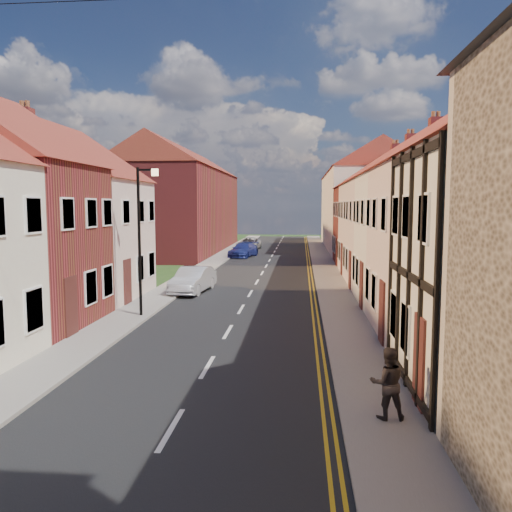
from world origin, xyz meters
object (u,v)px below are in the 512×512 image
car_distant (249,244)px  lamppost (141,232)px  pedestrian_right (387,383)px  car_far (243,250)px  car_mid (193,280)px

car_distant → lamppost: bearing=-86.7°
pedestrian_right → car_far: bearing=-82.6°
car_far → pedestrian_right: pedestrian_right is taller
car_mid → pedestrian_right: 17.15m
car_far → car_distant: car_far is taller
lamppost → pedestrian_right: bearing=-48.3°
car_distant → pedestrian_right: (7.28, -41.65, 0.25)m
lamppost → car_mid: bearing=83.0°
lamppost → car_far: (1.29, 24.67, -2.90)m
pedestrian_right → car_distant: bearing=-84.3°
car_mid → car_distant: (0.25, 26.24, -0.04)m
lamppost → car_far: size_ratio=1.36×
car_mid → car_far: size_ratio=0.94×
lamppost → pedestrian_right: size_ratio=3.90×
pedestrian_right → lamppost: bearing=-52.5°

